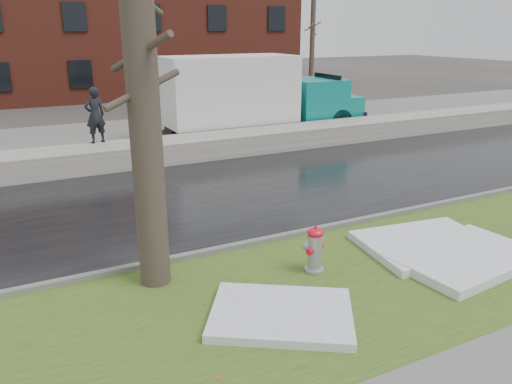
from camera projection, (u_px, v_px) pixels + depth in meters
name	position (u px, v px, depth m)	size (l,w,h in m)	color
ground	(287.00, 263.00, 9.79)	(120.00, 120.00, 0.00)	#47423D
verge	(323.00, 290.00, 8.73)	(60.00, 4.50, 0.04)	#2C4617
road	(204.00, 196.00, 13.60)	(60.00, 7.00, 0.03)	black
parking_lot	(130.00, 138.00, 20.81)	(60.00, 9.00, 0.03)	slate
curb	(263.00, 241.00, 10.62)	(60.00, 0.15, 0.14)	slate
snowbank	(159.00, 151.00, 17.05)	(60.00, 1.60, 0.75)	#A7A398
brick_building	(95.00, 19.00, 34.52)	(26.00, 12.00, 10.00)	maroon
bg_tree_right	(312.00, 43.00, 35.95)	(1.40, 1.62, 6.50)	brown
fire_hydrant	(315.00, 248.00, 9.21)	(0.45, 0.43, 0.91)	#9899A0
tree	(143.00, 94.00, 7.96)	(1.36, 1.58, 6.63)	brown
box_truck	(253.00, 95.00, 20.47)	(10.08, 2.45, 3.37)	black
worker	(95.00, 115.00, 16.34)	(0.67, 0.44, 1.84)	black
snow_patch_near	(427.00, 244.00, 10.34)	(2.60, 2.00, 0.16)	white
snow_patch_far	(281.00, 314.00, 7.83)	(2.20, 1.60, 0.14)	white
snow_patch_side	(465.00, 257.00, 9.72)	(2.80, 1.80, 0.18)	white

